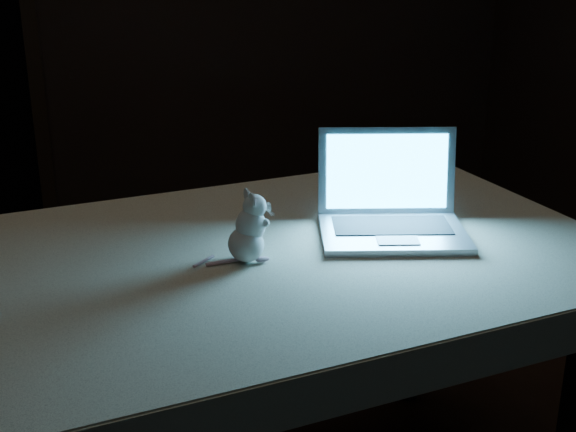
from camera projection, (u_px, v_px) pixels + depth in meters
name	position (u px, v px, depth m)	size (l,w,h in m)	color
table	(281.00, 393.00, 2.11)	(1.57, 1.01, 0.84)	black
tablecloth	(298.00, 270.00, 1.96)	(1.68, 1.12, 0.11)	beige
laptop	(395.00, 191.00, 1.99)	(0.38, 0.33, 0.26)	#A7A7AC
plush_mouse	(246.00, 227.00, 1.86)	(0.13, 0.13, 0.18)	silver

